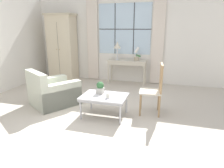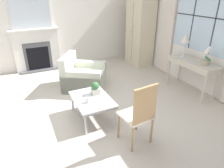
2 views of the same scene
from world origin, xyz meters
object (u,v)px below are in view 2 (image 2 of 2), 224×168
armchair_upholstered (83,77)px  side_chair_wooden (140,112)px  fireplace (36,47)px  table_lamp (186,39)px  coffee_table (92,100)px  potted_orchid (206,57)px  potted_plant_small (95,88)px  armoire (140,30)px  pillar_candle (88,100)px  console_table (193,65)px

armchair_upholstered → side_chair_wooden: side_chair_wooden is taller
fireplace → table_lamp: bearing=48.1°
coffee_table → table_lamp: bearing=98.9°
potted_orchid → potted_plant_small: size_ratio=1.67×
armoire → table_lamp: bearing=0.3°
potted_plant_small → pillar_candle: potted_plant_small is taller
table_lamp → potted_orchid: table_lamp is taller
potted_orchid → coffee_table: (-0.22, -2.58, -0.54)m
fireplace → potted_orchid: size_ratio=5.10×
armoire → side_chair_wooden: size_ratio=2.06×
armoire → potted_orchid: bearing=1.6°
side_chair_wooden → table_lamp: bearing=123.1°
console_table → fireplace: bearing=-134.8°
side_chair_wooden → pillar_candle: 1.02m
armoire → potted_plant_small: size_ratio=8.84×
fireplace → pillar_candle: size_ratio=19.39×
armoire → table_lamp: armoire is taller
potted_orchid → armchair_upholstered: bearing=-124.4°
armoire → console_table: (2.24, 0.04, -0.43)m
console_table → table_lamp: (-0.32, -0.03, 0.54)m
armoire → table_lamp: size_ratio=3.84×
table_lamp → side_chair_wooden: table_lamp is taller
fireplace → armoire: armoire is taller
armchair_upholstered → side_chair_wooden: size_ratio=1.20×
armoire → pillar_candle: bearing=-47.3°
armoire → side_chair_wooden: armoire is taller
fireplace → console_table: bearing=45.2°
fireplace → pillar_candle: fireplace is taller
fireplace → armchair_upholstered: fireplace is taller
fireplace → pillar_candle: bearing=7.7°
potted_orchid → side_chair_wooden: (0.76, -2.17, -0.33)m
console_table → armchair_upholstered: size_ratio=0.95×
armchair_upholstered → coffee_table: size_ratio=1.42×
fireplace → coffee_table: fireplace is taller
potted_plant_small → armchair_upholstered: bearing=172.9°
side_chair_wooden → pillar_candle: side_chair_wooden is taller
potted_orchid → armoire: bearing=-178.4°
potted_orchid → pillar_candle: (-0.11, -2.70, -0.45)m
console_table → pillar_candle: 2.68m
fireplace → table_lamp: size_ratio=3.71×
potted_orchid → potted_plant_small: 2.51m
armoire → side_chair_wooden: 3.94m
table_lamp → coffee_table: (0.39, -2.52, -0.82)m
potted_plant_small → potted_orchid: bearing=82.0°
coffee_table → potted_plant_small: potted_plant_small is taller
potted_orchid → coffee_table: potted_orchid is taller
fireplace → armoire: 3.21m
table_lamp → armchair_upholstered: bearing=-113.2°
potted_orchid → armchair_upholstered: size_ratio=0.32×
pillar_candle → potted_orchid: bearing=87.7°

